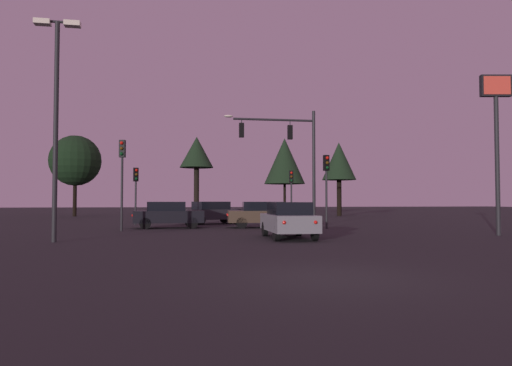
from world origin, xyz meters
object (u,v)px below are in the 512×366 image
object	(u,v)px
traffic_light_median	(291,185)
car_far_lane	(212,212)
traffic_light_corner_right	(136,184)
tree_behind_sign	(339,162)
tree_left_far	(197,154)
traffic_light_corner_left	(326,176)
parking_lot_lamp_post	(56,102)
tree_right_cluster	(285,161)
car_crossing_right	(265,214)
traffic_light_far_side	(122,167)
tree_center_horizon	(75,161)
car_crossing_left	(168,214)
store_sign_illuminated	(496,118)
traffic_signal_mast_arm	(290,147)
car_nearside_lane	(288,219)

from	to	relation	value
traffic_light_median	car_far_lane	bearing A→B (deg)	-166.32
traffic_light_corner_right	car_far_lane	distance (m)	5.42
tree_behind_sign	tree_left_far	size ratio (longest dim) A/B	1.08
traffic_light_corner_left	parking_lot_lamp_post	xyz separation A→B (m)	(-13.09, -6.66, 2.39)
tree_behind_sign	tree_right_cluster	xyz separation A→B (m)	(-4.81, 4.34, 0.36)
car_crossing_right	traffic_light_median	bearing A→B (deg)	62.94
traffic_light_median	traffic_light_far_side	distance (m)	13.94
traffic_light_far_side	tree_center_horizon	distance (m)	26.05
tree_left_far	tree_center_horizon	world-z (taller)	tree_center_horizon
traffic_light_far_side	car_crossing_right	world-z (taller)	traffic_light_far_side
parking_lot_lamp_post	traffic_light_corner_left	bearing A→B (deg)	26.97
car_crossing_left	store_sign_illuminated	size ratio (longest dim) A/B	0.55
traffic_light_far_side	parking_lot_lamp_post	bearing A→B (deg)	-106.61
traffic_light_median	traffic_light_corner_right	bearing A→B (deg)	-171.57
car_crossing_right	tree_right_cluster	world-z (taller)	tree_right_cluster
traffic_signal_mast_arm	traffic_light_corner_right	distance (m)	10.43
tree_left_far	traffic_signal_mast_arm	bearing A→B (deg)	-66.21
car_far_lane	parking_lot_lamp_post	distance (m)	15.49
car_nearside_lane	tree_center_horizon	distance (m)	34.45
traffic_light_median	tree_right_cluster	xyz separation A→B (m)	(3.73, 17.57, 3.32)
car_far_lane	traffic_signal_mast_arm	bearing A→B (deg)	-34.31
traffic_light_far_side	tree_behind_sign	size ratio (longest dim) A/B	0.61
car_nearside_lane	tree_left_far	xyz separation A→B (m)	(-2.81, 21.60, 4.88)
tree_center_horizon	tree_right_cluster	xyz separation A→B (m)	(22.16, 0.95, 0.37)
traffic_signal_mast_arm	tree_center_horizon	world-z (taller)	tree_center_horizon
car_crossing_right	store_sign_illuminated	bearing A→B (deg)	-40.76
car_crossing_right	traffic_light_corner_right	bearing A→B (deg)	149.14
car_crossing_right	car_far_lane	world-z (taller)	same
tree_center_horizon	car_nearside_lane	bearing A→B (deg)	-64.55
traffic_light_far_side	car_nearside_lane	bearing A→B (deg)	-38.43
store_sign_illuminated	tree_right_cluster	bearing A→B (deg)	94.17
store_sign_illuminated	tree_behind_sign	bearing A→B (deg)	84.81
car_far_lane	tree_left_far	world-z (taller)	tree_left_far
traffic_signal_mast_arm	traffic_light_median	distance (m)	5.30
traffic_light_median	store_sign_illuminated	distance (m)	15.72
tree_behind_sign	tree_left_far	distance (m)	16.20
tree_right_cluster	traffic_light_corner_right	bearing A→B (deg)	-127.49
car_crossing_right	tree_right_cluster	xyz separation A→B (m)	(6.94, 23.85, 5.24)
traffic_light_corner_right	traffic_light_median	size ratio (longest dim) A/B	0.99
traffic_light_far_side	tree_behind_sign	world-z (taller)	tree_behind_sign
traffic_signal_mast_arm	tree_behind_sign	size ratio (longest dim) A/B	0.95
traffic_light_far_side	car_far_lane	xyz separation A→B (m)	(5.27, 6.85, -2.54)
tree_right_cluster	traffic_light_corner_left	bearing A→B (deg)	-98.21
car_crossing_left	store_sign_illuminated	distance (m)	17.74
traffic_light_median	tree_behind_sign	bearing A→B (deg)	57.14
traffic_light_corner_right	traffic_light_median	world-z (taller)	traffic_light_median
car_crossing_left	traffic_light_corner_left	bearing A→B (deg)	-12.41
traffic_light_far_side	parking_lot_lamp_post	distance (m)	6.71
traffic_light_corner_left	tree_right_cluster	bearing A→B (deg)	81.79
traffic_light_corner_right	car_far_lane	size ratio (longest dim) A/B	0.85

